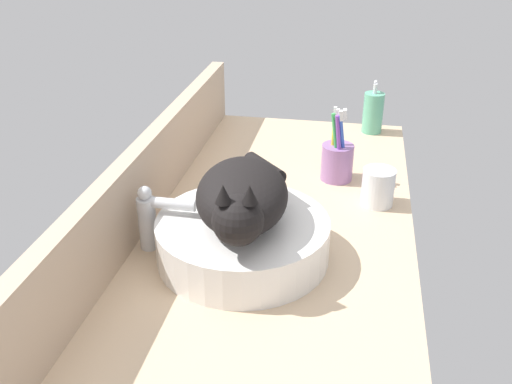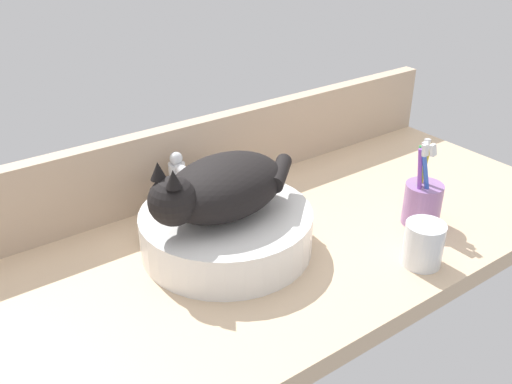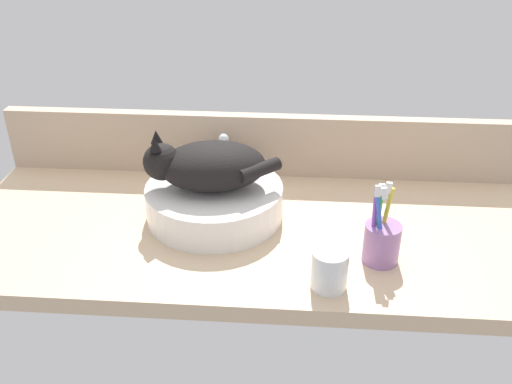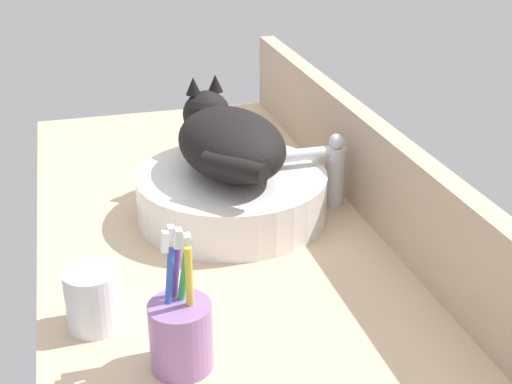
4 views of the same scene
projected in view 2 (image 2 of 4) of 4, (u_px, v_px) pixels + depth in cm
name	position (u px, v px, depth cm)	size (l,w,h in cm)	color
ground_plane	(275.00, 250.00, 114.94)	(139.75, 59.25, 4.00)	#D1B28E
backsplash_panel	(201.00, 156.00, 129.74)	(139.75, 3.60, 17.25)	tan
sink_basin	(226.00, 230.00, 110.21)	(33.25, 33.25, 8.21)	white
cat	(220.00, 188.00, 104.64)	(32.34, 20.46, 14.00)	black
faucet	(180.00, 181.00, 121.58)	(3.60, 11.80, 13.60)	silver
toothbrush_cup	(422.00, 202.00, 118.19)	(7.83, 7.83, 18.72)	#996BA8
water_glass	(423.00, 247.00, 105.92)	(7.43, 7.43, 8.55)	white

